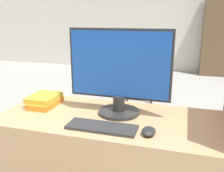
# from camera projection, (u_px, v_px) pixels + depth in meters

# --- Properties ---
(wall_back) EXTENTS (12.00, 0.06, 2.80)m
(wall_back) POSITION_uv_depth(u_px,v_px,m) (172.00, 12.00, 5.82)
(wall_back) COLOR beige
(wall_back) RESTS_ON ground_plane
(desk) EXTENTS (1.32, 0.58, 0.73)m
(desk) POSITION_uv_depth(u_px,v_px,m) (111.00, 171.00, 1.56)
(desk) COLOR tan
(desk) RESTS_ON ground_plane
(monitor) EXTENTS (0.61, 0.25, 0.50)m
(monitor) POSITION_uv_depth(u_px,v_px,m) (119.00, 72.00, 1.44)
(monitor) COLOR #282828
(monitor) RESTS_ON desk
(keyboard) EXTENTS (0.37, 0.13, 0.02)m
(keyboard) POSITION_uv_depth(u_px,v_px,m) (102.00, 127.00, 1.31)
(keyboard) COLOR #2D2D2D
(keyboard) RESTS_ON desk
(mouse) EXTENTS (0.07, 0.10, 0.03)m
(mouse) POSITION_uv_depth(u_px,v_px,m) (149.00, 131.00, 1.24)
(mouse) COLOR #262626
(mouse) RESTS_ON desk
(book_stack) EXTENTS (0.18, 0.24, 0.07)m
(book_stack) POSITION_uv_depth(u_px,v_px,m) (45.00, 100.00, 1.64)
(book_stack) COLOR orange
(book_stack) RESTS_ON desk
(far_chair) EXTENTS (0.44, 0.44, 0.91)m
(far_chair) POSITION_uv_depth(u_px,v_px,m) (143.00, 67.00, 4.03)
(far_chair) COLOR #38281E
(far_chair) RESTS_ON ground_plane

